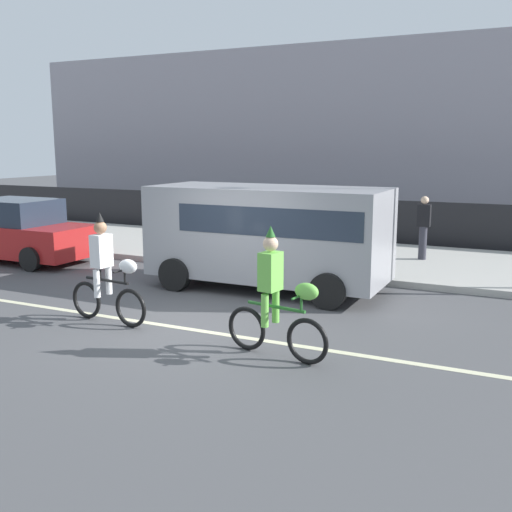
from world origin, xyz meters
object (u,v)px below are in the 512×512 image
(parked_van_grey, at_px, (271,230))
(parked_car_red, at_px, (18,232))
(parade_cyclist_zebra, at_px, (107,275))
(parade_cyclist_lime, at_px, (277,301))
(pedestrian_onlooker, at_px, (423,226))

(parked_van_grey, xyz_separation_m, parked_car_red, (-7.34, 0.00, -0.50))
(parade_cyclist_zebra, distance_m, parade_cyclist_lime, 3.32)
(parked_van_grey, distance_m, parked_car_red, 7.35)
(parade_cyclist_lime, bearing_deg, parked_car_red, 157.49)
(parade_cyclist_zebra, xyz_separation_m, pedestrian_onlooker, (3.95, 7.54, 0.17))
(parade_cyclist_zebra, relative_size, parade_cyclist_lime, 1.00)
(parked_van_grey, bearing_deg, pedestrian_onlooker, 59.14)
(parade_cyclist_lime, relative_size, parked_van_grey, 0.38)
(parade_cyclist_zebra, distance_m, pedestrian_onlooker, 8.51)
(parade_cyclist_lime, bearing_deg, parked_van_grey, 115.41)
(parade_cyclist_zebra, xyz_separation_m, parked_car_red, (-5.82, 3.48, -0.06))
(parade_cyclist_lime, relative_size, pedestrian_onlooker, 1.19)
(parade_cyclist_lime, bearing_deg, parade_cyclist_zebra, 174.71)
(parked_car_red, xyz_separation_m, pedestrian_onlooker, (9.77, 4.07, 0.23))
(parked_van_grey, bearing_deg, parade_cyclist_lime, -64.59)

